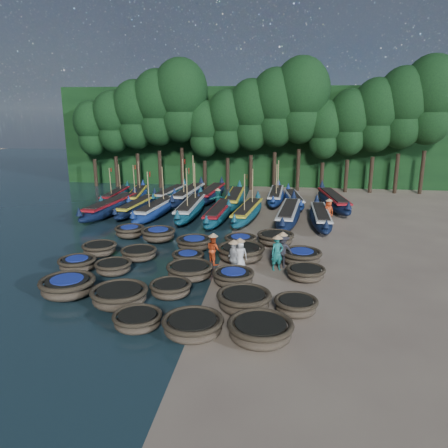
# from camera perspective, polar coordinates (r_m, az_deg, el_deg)

# --- Properties ---
(ground) EXTENTS (120.00, 120.00, 0.00)m
(ground) POSITION_cam_1_polar(r_m,az_deg,el_deg) (24.39, -0.16, -3.94)
(ground) COLOR gray
(ground) RESTS_ON ground
(foliage_wall) EXTENTS (40.00, 3.00, 10.00)m
(foliage_wall) POSITION_cam_1_polar(r_m,az_deg,el_deg) (46.57, 3.77, 11.32)
(foliage_wall) COLOR black
(foliage_wall) RESTS_ON ground
(coracle_2) EXTENTS (2.22, 2.22, 0.64)m
(coracle_2) POSITION_cam_1_polar(r_m,az_deg,el_deg) (16.66, -11.23, -12.21)
(coracle_2) COLOR brown
(coracle_2) RESTS_ON ground
(coracle_3) EXTENTS (2.75, 2.75, 0.72)m
(coracle_3) POSITION_cam_1_polar(r_m,az_deg,el_deg) (15.91, -4.09, -13.12)
(coracle_3) COLOR brown
(coracle_3) RESTS_ON ground
(coracle_4) EXTENTS (2.65, 2.65, 0.79)m
(coracle_4) POSITION_cam_1_polar(r_m,az_deg,el_deg) (15.54, 4.77, -13.69)
(coracle_4) COLOR brown
(coracle_4) RESTS_ON ground
(coracle_5) EXTENTS (2.86, 2.86, 0.84)m
(coracle_5) POSITION_cam_1_polar(r_m,az_deg,el_deg) (20.05, -19.76, -7.67)
(coracle_5) COLOR brown
(coracle_5) RESTS_ON ground
(coracle_6) EXTENTS (2.49, 2.49, 0.80)m
(coracle_6) POSITION_cam_1_polar(r_m,az_deg,el_deg) (18.54, -13.50, -9.13)
(coracle_6) COLOR brown
(coracle_6) RESTS_ON ground
(coracle_7) EXTENTS (2.16, 2.16, 0.66)m
(coracle_7) POSITION_cam_1_polar(r_m,az_deg,el_deg) (19.06, -7.00, -8.39)
(coracle_7) COLOR brown
(coracle_7) RESTS_ON ground
(coracle_8) EXTENTS (2.45, 2.45, 0.84)m
(coracle_8) POSITION_cam_1_polar(r_m,az_deg,el_deg) (17.60, 2.63, -9.98)
(coracle_8) COLOR brown
(coracle_8) RESTS_ON ground
(coracle_9) EXTENTS (2.07, 2.07, 0.68)m
(coracle_9) POSITION_cam_1_polar(r_m,az_deg,el_deg) (17.61, 9.39, -10.48)
(coracle_9) COLOR brown
(coracle_9) RESTS_ON ground
(coracle_10) EXTENTS (1.88, 1.88, 0.70)m
(coracle_10) POSITION_cam_1_polar(r_m,az_deg,el_deg) (22.92, -18.61, -4.94)
(coracle_10) COLOR brown
(coracle_10) RESTS_ON ground
(coracle_11) EXTENTS (1.80, 1.80, 0.65)m
(coracle_11) POSITION_cam_1_polar(r_m,az_deg,el_deg) (22.05, -14.26, -5.48)
(coracle_11) COLOR brown
(coracle_11) RESTS_ON ground
(coracle_12) EXTENTS (2.62, 2.62, 0.74)m
(coracle_12) POSITION_cam_1_polar(r_m,az_deg,el_deg) (20.83, -4.50, -6.12)
(coracle_12) COLOR brown
(coracle_12) RESTS_ON ground
(coracle_13) EXTENTS (1.95, 1.95, 0.70)m
(coracle_13) POSITION_cam_1_polar(r_m,az_deg,el_deg) (20.08, 1.23, -6.95)
(coracle_13) COLOR brown
(coracle_13) RESTS_ON ground
(coracle_14) EXTENTS (2.20, 2.20, 0.63)m
(coracle_14) POSITION_cam_1_polar(r_m,az_deg,el_deg) (21.06, 10.63, -6.28)
(coracle_14) COLOR brown
(coracle_14) RESTS_ON ground
(coracle_15) EXTENTS (1.90, 1.90, 0.71)m
(coracle_15) POSITION_cam_1_polar(r_m,az_deg,el_deg) (24.93, -15.94, -3.14)
(coracle_15) COLOR brown
(coracle_15) RESTS_ON ground
(coracle_16) EXTENTS (2.12, 2.12, 0.66)m
(coracle_16) POSITION_cam_1_polar(r_m,az_deg,el_deg) (23.75, -11.06, -3.80)
(coracle_16) COLOR brown
(coracle_16) RESTS_ON ground
(coracle_17) EXTENTS (1.70, 1.70, 0.64)m
(coracle_17) POSITION_cam_1_polar(r_m,az_deg,el_deg) (22.78, -4.72, -4.39)
(coracle_17) COLOR brown
(coracle_17) RESTS_ON ground
(coracle_18) EXTENTS (2.92, 2.92, 0.83)m
(coracle_18) POSITION_cam_1_polar(r_m,az_deg,el_deg) (23.19, 2.22, -3.73)
(coracle_18) COLOR brown
(coracle_18) RESTS_ON ground
(coracle_19) EXTENTS (2.36, 2.36, 0.77)m
(coracle_19) POSITION_cam_1_polar(r_m,az_deg,el_deg) (22.96, 10.08, -4.22)
(coracle_19) COLOR brown
(coracle_19) RESTS_ON ground
(coracle_20) EXTENTS (1.93, 1.93, 0.73)m
(coracle_20) POSITION_cam_1_polar(r_m,az_deg,el_deg) (27.89, -12.22, -0.95)
(coracle_20) COLOR brown
(coracle_20) RESTS_ON ground
(coracle_21) EXTENTS (2.10, 2.10, 0.79)m
(coracle_21) POSITION_cam_1_polar(r_m,az_deg,el_deg) (26.80, -8.57, -1.35)
(coracle_21) COLOR brown
(coracle_21) RESTS_ON ground
(coracle_22) EXTENTS (2.32, 2.32, 0.73)m
(coracle_22) POSITION_cam_1_polar(r_m,az_deg,el_deg) (24.98, -3.93, -2.50)
(coracle_22) COLOR brown
(coracle_22) RESTS_ON ground
(coracle_23) EXTENTS (2.10, 2.10, 0.68)m
(coracle_23) POSITION_cam_1_polar(r_m,az_deg,el_deg) (25.44, 2.17, -2.22)
(coracle_23) COLOR brown
(coracle_23) RESTS_ON ground
(coracle_24) EXTENTS (2.41, 2.41, 0.73)m
(coracle_24) POSITION_cam_1_polar(r_m,az_deg,el_deg) (26.04, 6.76, -1.85)
(coracle_24) COLOR brown
(coracle_24) RESTS_ON ground
(long_boat_1) EXTENTS (2.56, 8.93, 1.58)m
(long_boat_1) POSITION_cam_1_polar(r_m,az_deg,el_deg) (34.37, -14.58, 2.19)
(long_boat_1) COLOR #0D1733
(long_boat_1) RESTS_ON ground
(long_boat_2) EXTENTS (2.07, 7.69, 1.36)m
(long_boat_2) POSITION_cam_1_polar(r_m,az_deg,el_deg) (34.38, -11.28, 2.25)
(long_boat_2) COLOR #0D1733
(long_boat_2) RESTS_ON ground
(long_boat_3) EXTENTS (2.35, 8.44, 3.60)m
(long_boat_3) POSITION_cam_1_polar(r_m,az_deg,el_deg) (33.05, -8.83, 1.95)
(long_boat_3) COLOR navy
(long_boat_3) RESTS_ON ground
(long_boat_4) EXTENTS (1.64, 9.07, 3.85)m
(long_boat_4) POSITION_cam_1_polar(r_m,az_deg,el_deg) (32.83, -4.39, 2.07)
(long_boat_4) COLOR #104A5B
(long_boat_4) RESTS_ON ground
(long_boat_5) EXTENTS (1.95, 8.22, 1.45)m
(long_boat_5) POSITION_cam_1_polar(r_m,az_deg,el_deg) (31.47, -0.68, 1.43)
(long_boat_5) COLOR #104A5B
(long_boat_5) RESTS_ON ground
(long_boat_6) EXTENTS (2.55, 8.35, 3.58)m
(long_boat_6) POSITION_cam_1_polar(r_m,az_deg,el_deg) (31.72, 3.07, 1.55)
(long_boat_6) COLOR #104A5B
(long_boat_6) RESTS_ON ground
(long_boat_7) EXTENTS (2.47, 8.96, 1.59)m
(long_boat_7) POSITION_cam_1_polar(r_m,az_deg,el_deg) (31.22, 8.41, 1.26)
(long_boat_7) COLOR #0D1733
(long_boat_7) RESTS_ON ground
(long_boat_8) EXTENTS (1.44, 8.16, 1.44)m
(long_boat_8) POSITION_cam_1_polar(r_m,az_deg,el_deg) (31.10, 12.50, 0.91)
(long_boat_8) COLOR #0D1733
(long_boat_8) RESTS_ON ground
(long_boat_9) EXTENTS (1.54, 7.26, 3.08)m
(long_boat_9) POSITION_cam_1_polar(r_m,az_deg,el_deg) (39.33, -13.97, 3.63)
(long_boat_9) COLOR #104A5B
(long_boat_9) RESTS_ON ground
(long_boat_10) EXTENTS (2.64, 7.88, 3.39)m
(long_boat_10) POSITION_cam_1_polar(r_m,az_deg,el_deg) (38.55, -11.33, 3.63)
(long_boat_10) COLOR navy
(long_boat_10) RESTS_ON ground
(long_boat_11) EXTENTS (2.34, 7.56, 1.34)m
(long_boat_11) POSITION_cam_1_polar(r_m,az_deg,el_deg) (39.19, -7.03, 3.95)
(long_boat_11) COLOR #104A5B
(long_boat_11) RESTS_ON ground
(long_boat_12) EXTENTS (2.30, 9.14, 3.89)m
(long_boat_12) POSITION_cam_1_polar(r_m,az_deg,el_deg) (37.97, -4.69, 3.82)
(long_boat_12) COLOR #0D1733
(long_boat_12) RESTS_ON ground
(long_boat_13) EXTENTS (2.25, 8.62, 1.52)m
(long_boat_13) POSITION_cam_1_polar(r_m,az_deg,el_deg) (38.56, -1.67, 3.98)
(long_boat_13) COLOR #0D1733
(long_boat_13) RESTS_ON ground
(long_boat_14) EXTENTS (1.52, 8.69, 1.53)m
(long_boat_14) POSITION_cam_1_polar(r_m,az_deg,el_deg) (36.34, 1.40, 3.31)
(long_boat_14) COLOR #104A5B
(long_boat_14) RESTS_ON ground
(long_boat_15) EXTENTS (1.76, 8.19, 3.48)m
(long_boat_15) POSITION_cam_1_polar(r_m,az_deg,el_deg) (37.98, 6.78, 3.67)
(long_boat_15) COLOR navy
(long_boat_15) RESTS_ON ground
(long_boat_16) EXTENTS (2.19, 7.35, 1.30)m
(long_boat_16) POSITION_cam_1_polar(r_m,az_deg,el_deg) (36.98, 9.11, 3.20)
(long_boat_16) COLOR navy
(long_boat_16) RESTS_ON ground
(long_boat_17) EXTENTS (2.76, 9.12, 1.62)m
(long_boat_17) POSITION_cam_1_polar(r_m,az_deg,el_deg) (36.49, 14.08, 2.97)
(long_boat_17) COLOR #0D1733
(long_boat_17) RESTS_ON ground
(fisherman_0) EXTENTS (0.89, 0.73, 1.77)m
(fisherman_0) POSITION_cam_1_polar(r_m,az_deg,el_deg) (21.79, 2.09, -3.91)
(fisherman_0) COLOR beige
(fisherman_0) RESTS_ON ground
(fisherman_1) EXTENTS (0.74, 0.63, 1.94)m
(fisherman_1) POSITION_cam_1_polar(r_m,az_deg,el_deg) (21.90, 6.96, -3.62)
(fisherman_1) COLOR #196A64
(fisherman_1) RESTS_ON ground
(fisherman_2) EXTENTS (0.96, 0.97, 1.78)m
(fisherman_2) POSITION_cam_1_polar(r_m,az_deg,el_deg) (22.62, -1.40, -3.22)
(fisherman_2) COLOR #D2451C
(fisherman_2) RESTS_ON ground
(fisherman_3) EXTENTS (1.17, 0.69, 1.99)m
(fisherman_3) POSITION_cam_1_polar(r_m,az_deg,el_deg) (22.28, 7.62, -3.40)
(fisherman_3) COLOR black
(fisherman_3) RESTS_ON ground
(fisherman_4) EXTENTS (0.90, 1.08, 1.93)m
(fisherman_4) POSITION_cam_1_polar(r_m,az_deg,el_deg) (21.02, 1.27, -4.42)
(fisherman_4) COLOR beige
(fisherman_4) RESTS_ON ground
(fisherman_5) EXTENTS (1.46, 1.34, 1.82)m
(fisherman_5) POSITION_cam_1_polar(r_m,az_deg,el_deg) (34.91, -0.80, 3.28)
(fisherman_5) COLOR #196A64
(fisherman_5) RESTS_ON ground
(fisherman_6) EXTENTS (0.93, 0.86, 1.80)m
(fisherman_6) POSITION_cam_1_polar(r_m,az_deg,el_deg) (31.94, 13.50, 1.79)
(fisherman_6) COLOR #D2451C
(fisherman_6) RESTS_ON ground
(tree_0) EXTENTS (3.68, 3.68, 8.68)m
(tree_0) POSITION_cam_1_polar(r_m,az_deg,el_deg) (46.97, -16.85, 11.95)
(tree_0) COLOR black
(tree_0) RESTS_ON ground
(tree_1) EXTENTS (4.09, 4.09, 9.65)m
(tree_1) POSITION_cam_1_polar(r_m,az_deg,el_deg) (46.06, -14.23, 12.92)
(tree_1) COLOR black
(tree_1) RESTS_ON ground
(tree_2) EXTENTS (4.51, 4.51, 10.63)m
(tree_2) POSITION_cam_1_polar(r_m,az_deg,el_deg) (45.26, -11.50, 13.91)
(tree_2) COLOR black
(tree_2) RESTS_ON ground
(tree_3) EXTENTS (4.92, 4.92, 11.60)m
(tree_3) POSITION_cam_1_polar(r_m,az_deg,el_deg) (44.58, -8.65, 14.89)
(tree_3) COLOR black
(tree_3) RESTS_ON ground
(tree_4) EXTENTS (5.34, 5.34, 12.58)m
(tree_4) POSITION_cam_1_polar(r_m,az_deg,el_deg) (44.01, -5.69, 15.86)
(tree_4) COLOR black
(tree_4) RESTS_ON ground
(tree_5) EXTENTS (3.68, 3.68, 8.68)m
(tree_5) POSITION_cam_1_polar(r_m,az_deg,el_deg) (43.59, -2.58, 12.38)
(tree_5) COLOR black
(tree_5) RESTS_ON ground
(tree_6) EXTENTS (4.09, 4.09, 9.65)m
(tree_6) POSITION_cam_1_polar(r_m,az_deg,el_deg) (43.22, 0.49, 13.26)
(tree_6) COLOR black
(tree_6) RESTS_ON ground
(tree_7) EXTENTS (4.51, 4.51, 10.63)m
(tree_7) POSITION_cam_1_polar(r_m,az_deg,el_deg) (42.99, 3.63, 14.13)
(tree_7) COLOR black
(tree_7) RESTS_ON ground
(tree_8) EXTENTS (4.92, 4.92, 11.60)m
(tree_8) POSITION_cam_1_polar(r_m,az_deg,el_deg) (42.89, 6.82, 14.96)
(tree_8) COLOR black
(tree_8) RESTS_ON ground
(tree_9) EXTENTS (5.34, 5.34, 12.58)m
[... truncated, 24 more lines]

